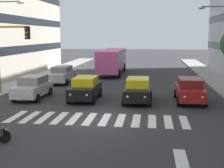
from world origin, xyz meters
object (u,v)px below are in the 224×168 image
at_px(bus_behind_traffic, 112,59).
at_px(car_3, 33,87).
at_px(car_2, 85,88).
at_px(car_row2_0, 62,74).
at_px(car_1, 138,90).
at_px(street_lamp_right, 2,38).
at_px(car_0, 190,90).

bearing_deg(bus_behind_traffic, car_3, 75.70).
distance_m(car_3, bus_behind_traffic, 16.61).
bearing_deg(car_2, car_row2_0, -62.58).
bearing_deg(car_1, car_3, -1.84).
height_order(car_1, car_2, same).
distance_m(car_2, car_3, 4.10).
relative_size(car_2, car_3, 1.00).
height_order(car_2, bus_behind_traffic, bus_behind_traffic).
relative_size(bus_behind_traffic, street_lamp_right, 1.42).
bearing_deg(car_2, car_3, -0.59).
bearing_deg(street_lamp_right, bus_behind_traffic, -115.05).
height_order(car_3, street_lamp_right, street_lamp_right).
bearing_deg(street_lamp_right, car_2, 170.35).
relative_size(car_1, street_lamp_right, 0.60).
height_order(car_2, car_row2_0, same).
height_order(car_0, car_1, same).
xyz_separation_m(car_row2_0, street_lamp_right, (2.89, 6.70, 3.72)).
xyz_separation_m(car_1, car_row2_0, (8.02, -8.10, 0.00)).
bearing_deg(car_3, bus_behind_traffic, -104.30).
bearing_deg(bus_behind_traffic, street_lamp_right, 64.95).
bearing_deg(car_3, car_2, 179.41).
xyz_separation_m(bus_behind_traffic, street_lamp_right, (6.98, 14.93, 2.74)).
bearing_deg(car_row2_0, bus_behind_traffic, -116.41).
height_order(car_1, car_3, same).
bearing_deg(street_lamp_right, car_row2_0, -113.32).
bearing_deg(car_1, street_lamp_right, -7.32).
distance_m(car_row2_0, street_lamp_right, 8.18).
height_order(car_row2_0, bus_behind_traffic, bus_behind_traffic).
xyz_separation_m(car_0, street_lamp_right, (14.65, -1.01, 3.72)).
bearing_deg(street_lamp_right, car_1, 172.68).
bearing_deg(car_row2_0, street_lamp_right, 66.68).
relative_size(car_1, bus_behind_traffic, 0.42).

